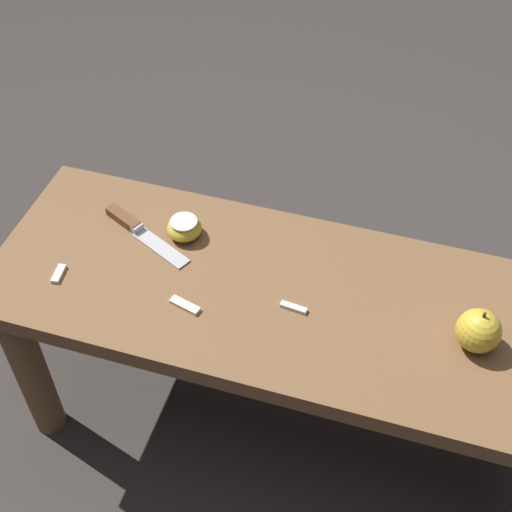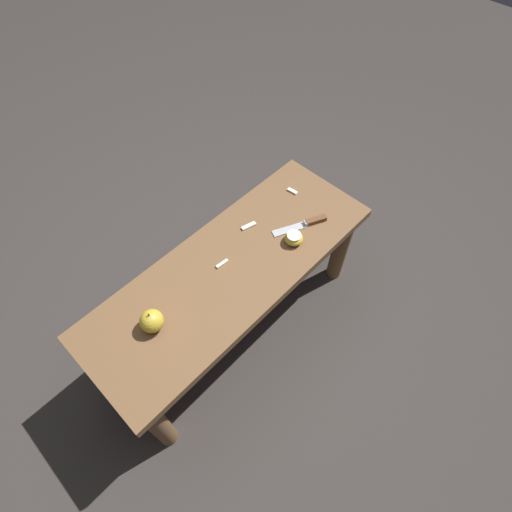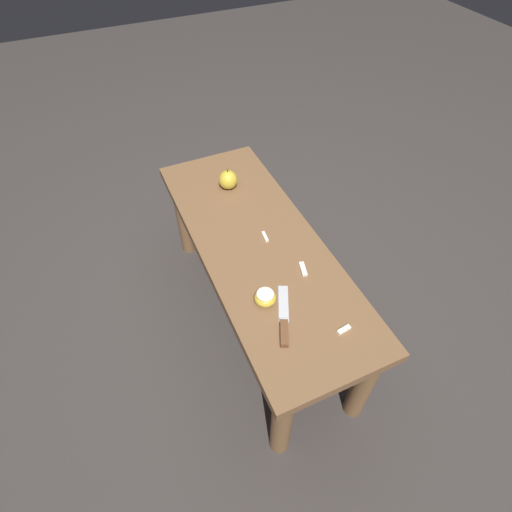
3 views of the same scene
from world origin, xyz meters
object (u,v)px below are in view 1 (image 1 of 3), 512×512
(knife, at_px, (135,227))
(apple_whole, at_px, (478,331))
(apple_cut, at_px, (184,228))
(wooden_bench, at_px, (288,324))

(knife, distance_m, apple_whole, 0.71)
(apple_whole, xyz_separation_m, apple_cut, (-0.60, 0.11, -0.02))
(apple_cut, bearing_deg, wooden_bench, -19.88)
(wooden_bench, height_order, knife, knife)
(knife, bearing_deg, apple_whole, 18.17)
(wooden_bench, height_order, apple_cut, apple_cut)
(apple_whole, relative_size, apple_cut, 1.26)
(knife, height_order, apple_whole, apple_whole)
(knife, xyz_separation_m, apple_whole, (0.70, -0.09, 0.03))
(apple_whole, bearing_deg, knife, 172.59)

